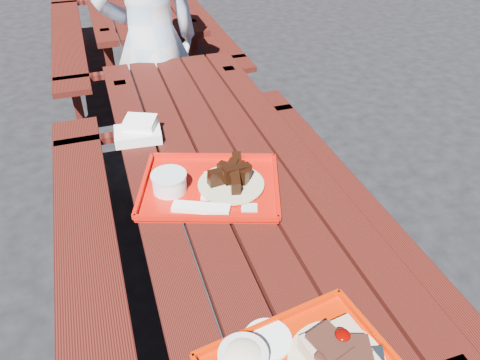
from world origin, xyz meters
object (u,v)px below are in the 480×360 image
Objects in this scene: far_tray at (208,185)px; person at (151,42)px; picnic_table_near at (229,211)px; picnic_table_far at (134,13)px.

far_tray is 1.39m from person.
person is (0.03, 1.39, 0.04)m from far_tray.
person is (-0.07, 1.31, 0.26)m from picnic_table_near.
far_tray reaches higher than picnic_table_near.
picnic_table_near is 4.06× the size of far_tray.
picnic_table_far is at bearing 87.97° from far_tray.
far_tray is (-0.10, -2.89, 0.22)m from picnic_table_far.
person reaches higher than picnic_table_far.
person reaches higher than far_tray.
picnic_table_near is at bearing -90.00° from picnic_table_far.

